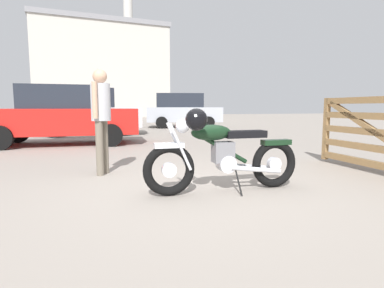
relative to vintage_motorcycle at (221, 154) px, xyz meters
The scene contains 7 objects.
ground_plane 0.57m from the vintage_motorcycle, 128.85° to the left, with size 80.00×80.00×0.00m, color gray.
vintage_motorcycle is the anchor object (origin of this frame).
bystander 2.15m from the vintage_motorcycle, 132.25° to the left, with size 0.30×0.42×1.66m.
dark_sedan_left 6.54m from the vintage_motorcycle, 111.70° to the left, with size 4.25×2.02×1.67m.
silver_sedan_mid 12.78m from the vintage_motorcycle, 76.59° to the left, with size 4.14×2.36×1.78m.
red_hatchback_near 9.32m from the vintage_motorcycle, 101.03° to the left, with size 3.97×1.96×1.78m.
industrial_building 36.30m from the vintage_motorcycle, 91.08° to the left, with size 15.43×12.00×23.16m.
Camera 1 is at (-1.33, -3.79, 1.08)m, focal length 29.11 mm.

